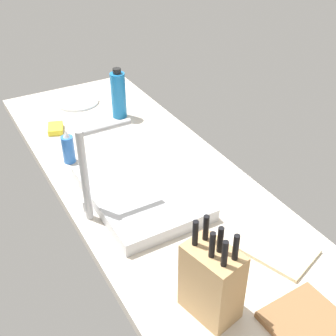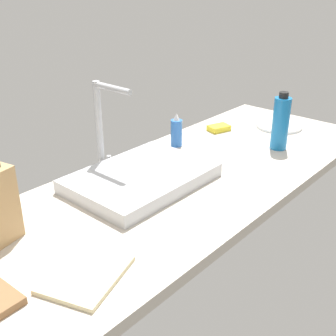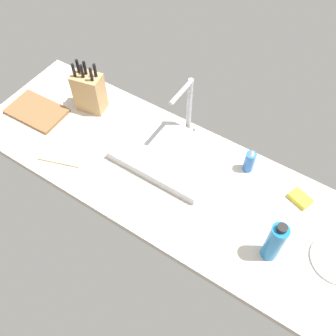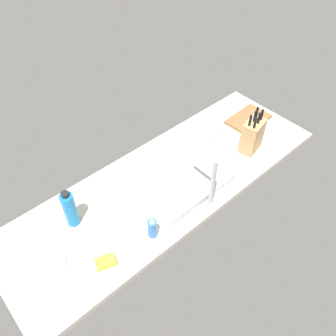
# 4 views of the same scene
# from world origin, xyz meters

# --- Properties ---
(countertop_slab) EXTENTS (1.91, 0.63, 0.04)m
(countertop_slab) POSITION_xyz_m (0.00, 0.00, 0.02)
(countertop_slab) COLOR beige
(countertop_slab) RESTS_ON ground
(sink_basin) EXTENTS (0.46, 0.32, 0.04)m
(sink_basin) POSITION_xyz_m (-0.05, 0.08, 0.06)
(sink_basin) COLOR #B7BABF
(sink_basin) RESTS_ON countertop_slab
(faucet) EXTENTS (0.06, 0.17, 0.31)m
(faucet) POSITION_xyz_m (-0.06, 0.25, 0.22)
(faucet) COLOR #B7BABF
(faucet) RESTS_ON countertop_slab
(knife_block) EXTENTS (0.15, 0.12, 0.27)m
(knife_block) POSITION_xyz_m (-0.55, 0.14, 0.14)
(knife_block) COLOR tan
(knife_block) RESTS_ON countertop_slab
(cutting_board) EXTENTS (0.29, 0.19, 0.02)m
(cutting_board) POSITION_xyz_m (-0.76, -0.04, 0.04)
(cutting_board) COLOR brown
(cutting_board) RESTS_ON countertop_slab
(soap_bottle) EXTENTS (0.05, 0.05, 0.13)m
(soap_bottle) POSITION_xyz_m (0.28, 0.21, 0.09)
(soap_bottle) COLOR blue
(soap_bottle) RESTS_ON countertop_slab
(water_bottle) EXTENTS (0.06, 0.06, 0.23)m
(water_bottle) POSITION_xyz_m (0.52, -0.11, 0.14)
(water_bottle) COLOR #1970B7
(water_bottle) RESTS_ON countertop_slab
(dish_towel) EXTENTS (0.24, 0.21, 0.01)m
(dish_towel) POSITION_xyz_m (-0.47, -0.15, 0.04)
(dish_towel) COLOR beige
(dish_towel) RESTS_ON countertop_slab
(dish_sponge) EXTENTS (0.10, 0.09, 0.02)m
(dish_sponge) POSITION_xyz_m (0.54, 0.19, 0.05)
(dish_sponge) COLOR yellow
(dish_sponge) RESTS_ON countertop_slab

